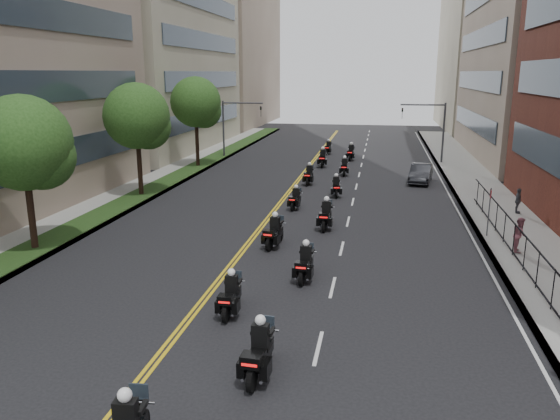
# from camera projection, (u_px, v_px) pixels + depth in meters

# --- Properties ---
(sidewalk_right) EXTENTS (4.00, 90.00, 0.15)m
(sidewalk_right) POSITION_uv_depth(u_px,v_px,m) (493.00, 206.00, 34.39)
(sidewalk_right) COLOR gray
(sidewalk_right) RESTS_ON ground
(sidewalk_left) EXTENTS (4.00, 90.00, 0.15)m
(sidewalk_left) POSITION_uv_depth(u_px,v_px,m) (137.00, 192.00, 38.60)
(sidewalk_left) COLOR gray
(sidewalk_left) RESTS_ON ground
(grass_strip) EXTENTS (2.00, 90.00, 0.04)m
(grass_strip) POSITION_uv_depth(u_px,v_px,m) (147.00, 191.00, 38.44)
(grass_strip) COLOR #1D3C16
(grass_strip) RESTS_ON sidewalk_left
(building_right_far) EXTENTS (15.00, 28.00, 26.00)m
(building_right_far) POSITION_uv_depth(u_px,v_px,m) (500.00, 39.00, 80.09)
(building_right_far) COLOR gray
(building_right_far) RESTS_ON ground
(building_left_far) EXTENTS (16.00, 28.00, 26.00)m
(building_left_far) POSITION_uv_depth(u_px,v_px,m) (215.00, 42.00, 87.72)
(building_left_far) COLOR gray
(building_left_far) RESTS_ON ground
(iron_fence) EXTENTS (0.05, 28.00, 1.50)m
(iron_fence) POSITION_uv_depth(u_px,v_px,m) (531.00, 261.00, 21.97)
(iron_fence) COLOR black
(iron_fence) RESTS_ON sidewalk_right
(street_trees) EXTENTS (4.40, 38.40, 7.98)m
(street_trees) POSITION_uv_depth(u_px,v_px,m) (99.00, 129.00, 31.10)
(street_trees) COLOR #321E16
(street_trees) RESTS_ON ground
(traffic_signal_right) EXTENTS (4.09, 0.20, 5.60)m
(traffic_signal_right) POSITION_uv_depth(u_px,v_px,m) (433.00, 124.00, 50.15)
(traffic_signal_right) COLOR #3F3F44
(traffic_signal_right) RESTS_ON ground
(traffic_signal_left) EXTENTS (4.09, 0.20, 5.60)m
(traffic_signal_left) POSITION_uv_depth(u_px,v_px,m) (233.00, 120.00, 53.49)
(traffic_signal_left) COLOR #3F3F44
(traffic_signal_left) RESTS_ON ground
(motorcycle_1) EXTENTS (0.58, 2.43, 1.79)m
(motorcycle_1) POSITION_uv_depth(u_px,v_px,m) (259.00, 353.00, 15.16)
(motorcycle_1) COLOR black
(motorcycle_1) RESTS_ON ground
(motorcycle_2) EXTENTS (0.51, 2.23, 1.64)m
(motorcycle_2) POSITION_uv_depth(u_px,v_px,m) (231.00, 297.00, 19.14)
(motorcycle_2) COLOR black
(motorcycle_2) RESTS_ON ground
(motorcycle_3) EXTENTS (0.56, 2.27, 1.68)m
(motorcycle_3) POSITION_uv_depth(u_px,v_px,m) (305.00, 264.00, 22.32)
(motorcycle_3) COLOR black
(motorcycle_3) RESTS_ON ground
(motorcycle_4) EXTENTS (0.71, 2.34, 1.73)m
(motorcycle_4) POSITION_uv_depth(u_px,v_px,m) (274.00, 233.00, 26.56)
(motorcycle_4) COLOR black
(motorcycle_4) RESTS_ON ground
(motorcycle_5) EXTENTS (0.56, 2.41, 1.78)m
(motorcycle_5) POSITION_uv_depth(u_px,v_px,m) (326.00, 216.00, 29.63)
(motorcycle_5) COLOR black
(motorcycle_5) RESTS_ON ground
(motorcycle_6) EXTENTS (0.58, 2.06, 1.52)m
(motorcycle_6) POSITION_uv_depth(u_px,v_px,m) (295.00, 199.00, 33.96)
(motorcycle_6) COLOR black
(motorcycle_6) RESTS_ON ground
(motorcycle_7) EXTENTS (0.64, 2.16, 1.60)m
(motorcycle_7) POSITION_uv_depth(u_px,v_px,m) (336.00, 187.00, 37.35)
(motorcycle_7) COLOR black
(motorcycle_7) RESTS_ON ground
(motorcycle_8) EXTENTS (0.53, 2.28, 1.68)m
(motorcycle_8) POSITION_uv_depth(u_px,v_px,m) (309.00, 176.00, 41.43)
(motorcycle_8) COLOR black
(motorcycle_8) RESTS_ON ground
(motorcycle_9) EXTENTS (0.51, 2.21, 1.63)m
(motorcycle_9) POSITION_uv_depth(u_px,v_px,m) (344.00, 168.00, 45.08)
(motorcycle_9) COLOR black
(motorcycle_9) RESTS_ON ground
(motorcycle_10) EXTENTS (0.57, 2.46, 1.82)m
(motorcycle_10) POSITION_uv_depth(u_px,v_px,m) (323.00, 159.00, 49.14)
(motorcycle_10) COLOR black
(motorcycle_10) RESTS_ON ground
(motorcycle_11) EXTENTS (0.60, 2.38, 1.75)m
(motorcycle_11) POSITION_uv_depth(u_px,v_px,m) (351.00, 153.00, 52.81)
(motorcycle_11) COLOR black
(motorcycle_11) RESTS_ON ground
(motorcycle_12) EXTENTS (0.56, 2.12, 1.56)m
(motorcycle_12) POSITION_uv_depth(u_px,v_px,m) (328.00, 148.00, 56.70)
(motorcycle_12) COLOR black
(motorcycle_12) RESTS_ON ground
(parked_sedan) EXTENTS (2.15, 4.51, 1.43)m
(parked_sedan) POSITION_uv_depth(u_px,v_px,m) (421.00, 173.00, 42.09)
(parked_sedan) COLOR black
(parked_sedan) RESTS_ON ground
(pedestrian_b) EXTENTS (0.72, 0.87, 1.64)m
(pedestrian_b) POSITION_uv_depth(u_px,v_px,m) (520.00, 235.00, 25.32)
(pedestrian_b) COLOR #904E5B
(pedestrian_b) RESTS_ON sidewalk_right
(pedestrian_c) EXTENTS (0.48, 0.92, 1.50)m
(pedestrian_c) POSITION_uv_depth(u_px,v_px,m) (518.00, 201.00, 32.28)
(pedestrian_c) COLOR #42434A
(pedestrian_c) RESTS_ON sidewalk_right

